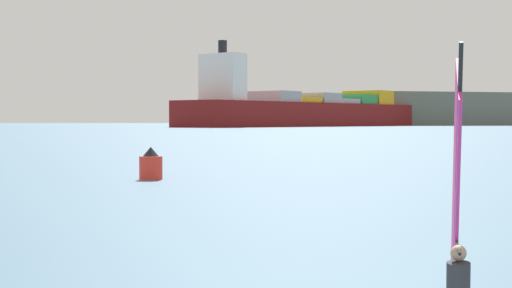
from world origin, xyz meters
name	(u,v)px	position (x,y,z in m)	size (l,w,h in m)	color
windsurfer	(457,266)	(4.10, 3.03, 1.08)	(1.90, 4.13, 4.36)	white
cargo_ship	(306,110)	(97.95, 409.99, 8.43)	(147.19, 132.51, 39.26)	maroon
channel_buoy	(151,165)	(1.39, 36.42, 0.76)	(1.23, 1.23, 1.73)	red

